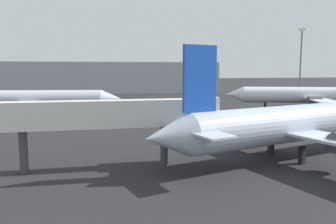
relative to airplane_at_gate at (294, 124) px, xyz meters
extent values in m
cylinder|color=#B2BCCC|center=(0.26, 0.08, 0.01)|extent=(24.80, 10.63, 3.63)
cone|color=#B2BCCC|center=(-13.53, -4.08, 0.01)|extent=(4.87, 4.62, 3.63)
cube|color=#B2BCCC|center=(-0.93, -0.28, -0.53)|extent=(12.13, 29.45, 0.23)
cube|color=#B2BCCC|center=(-11.15, -3.36, 0.38)|extent=(4.59, 8.49, 0.16)
cube|color=#1947B2|center=(-10.69, -3.22, 4.54)|extent=(3.06, 1.18, 5.43)
cylinder|color=#4C4C54|center=(-1.84, 5.32, -0.71)|extent=(3.30, 2.52, 1.75)
cube|color=black|center=(-1.49, 1.58, -2.63)|extent=(0.61, 0.61, 1.66)
cube|color=black|center=(-0.37, -2.14, -2.63)|extent=(0.61, 0.61, 1.66)
cylinder|color=silver|center=(23.57, 33.53, -0.08)|extent=(25.33, 10.82, 3.34)
cone|color=silver|center=(9.66, 37.89, -0.08)|extent=(4.51, 4.29, 3.34)
cube|color=silver|center=(24.79, 33.14, -0.58)|extent=(10.77, 23.48, 0.21)
cylinder|color=#4C4C54|center=(22.73, 29.14, -0.75)|extent=(2.98, 2.29, 1.58)
cylinder|color=#4C4C54|center=(25.39, 37.61, -0.75)|extent=(2.98, 2.29, 1.58)
cube|color=black|center=(15.79, 35.97, -2.61)|extent=(0.55, 0.55, 1.71)
cube|color=black|center=(24.27, 31.47, -2.61)|extent=(0.55, 0.55, 1.71)
cube|color=black|center=(25.32, 34.82, -2.61)|extent=(0.55, 0.55, 1.71)
cylinder|color=silver|center=(-29.66, 34.58, -0.11)|extent=(23.26, 6.46, 3.29)
cone|color=silver|center=(-16.47, 32.73, -0.11)|extent=(4.04, 3.76, 3.29)
cube|color=silver|center=(-30.80, 34.74, -0.60)|extent=(6.20, 21.50, 0.20)
cylinder|color=#4C4C54|center=(-29.55, 38.65, -0.76)|extent=(2.72, 1.86, 1.52)
cylinder|color=#4C4C54|center=(-30.67, 30.65, -0.76)|extent=(2.72, 1.86, 1.52)
cube|color=black|center=(-22.36, 33.56, -2.60)|extent=(0.48, 0.48, 1.71)
cube|color=black|center=(-30.56, 36.42, -2.60)|extent=(0.48, 0.48, 1.71)
cube|color=black|center=(-31.03, 33.07, -2.60)|extent=(0.48, 0.48, 1.71)
cube|color=silver|center=(-19.07, 0.08, 1.42)|extent=(17.26, 1.60, 2.40)
cube|color=silver|center=(-9.44, 0.08, 1.42)|extent=(2.40, 2.80, 2.80)
cylinder|color=#3F3F44|center=(-13.03, 0.08, -1.62)|extent=(0.70, 0.70, 3.68)
cylinder|color=#3F3F44|center=(-25.11, 0.08, -1.62)|extent=(0.70, 0.70, 3.68)
cylinder|color=slate|center=(45.90, 70.32, 7.04)|extent=(0.50, 0.50, 21.01)
cube|color=#F2EACC|center=(45.90, 70.32, 17.95)|extent=(2.40, 0.50, 0.80)
cube|color=#999EA3|center=(-14.30, 101.84, 2.15)|extent=(79.94, 21.89, 11.22)
camera|label=1|loc=(-18.81, -29.70, 5.34)|focal=36.19mm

